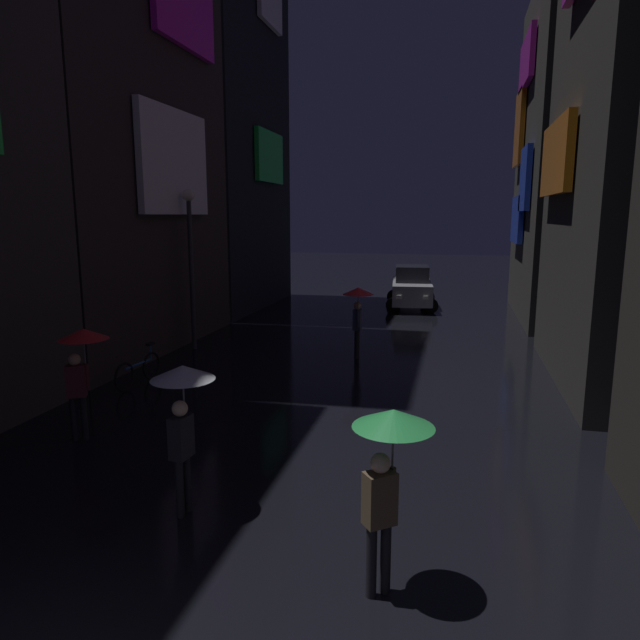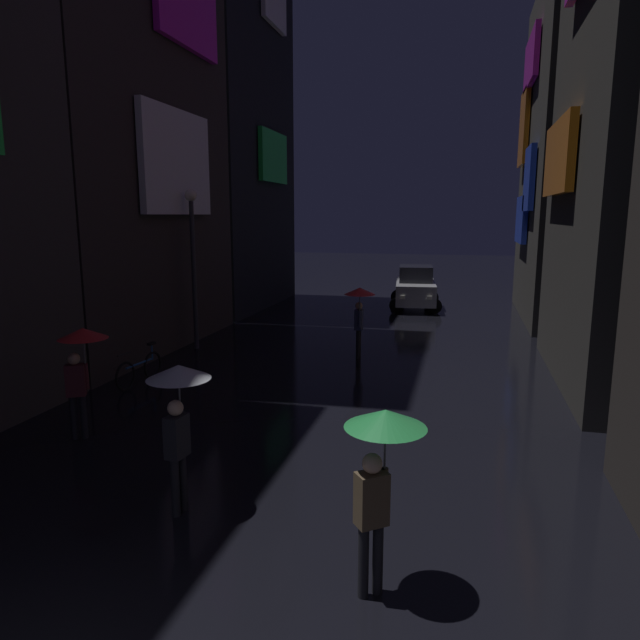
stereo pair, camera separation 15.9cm
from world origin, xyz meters
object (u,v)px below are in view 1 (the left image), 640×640
(pedestrian_near_crossing_red, at_px, (358,303))
(pedestrian_far_right_clear, at_px, (182,398))
(car_distant, at_px, (412,288))
(bicycle_parked_at_storefront, at_px, (139,370))
(pedestrian_midstreet_centre_green, at_px, (389,450))
(streetlamp_left_far, at_px, (191,249))
(pedestrian_midstreet_left_red, at_px, (81,353))

(pedestrian_near_crossing_red, bearing_deg, pedestrian_far_right_clear, -95.57)
(car_distant, bearing_deg, bicycle_parked_at_storefront, -112.35)
(pedestrian_far_right_clear, xyz_separation_m, pedestrian_midstreet_centre_green, (3.00, -1.13, 0.00))
(streetlamp_left_far, bearing_deg, pedestrian_far_right_clear, -64.90)
(pedestrian_midstreet_left_red, relative_size, bicycle_parked_at_storefront, 1.17)
(pedestrian_midstreet_left_red, relative_size, streetlamp_left_far, 0.43)
(pedestrian_midstreet_left_red, distance_m, car_distant, 17.70)
(pedestrian_far_right_clear, height_order, bicycle_parked_at_storefront, pedestrian_far_right_clear)
(pedestrian_far_right_clear, relative_size, pedestrian_midstreet_centre_green, 1.00)
(pedestrian_midstreet_left_red, distance_m, bicycle_parked_at_storefront, 3.69)
(streetlamp_left_far, bearing_deg, pedestrian_near_crossing_red, -0.57)
(pedestrian_far_right_clear, bearing_deg, pedestrian_midstreet_left_red, 146.88)
(bicycle_parked_at_storefront, height_order, streetlamp_left_far, streetlamp_left_far)
(pedestrian_near_crossing_red, bearing_deg, pedestrian_midstreet_centre_green, -78.49)
(pedestrian_midstreet_centre_green, xyz_separation_m, streetlamp_left_far, (-7.34, 10.38, 1.47))
(bicycle_parked_at_storefront, relative_size, streetlamp_left_far, 0.37)
(pedestrian_midstreet_centre_green, xyz_separation_m, pedestrian_near_crossing_red, (-2.10, 10.33, 0.00))
(pedestrian_near_crossing_red, bearing_deg, pedestrian_midstreet_left_red, -118.56)
(pedestrian_far_right_clear, height_order, streetlamp_left_far, streetlamp_left_far)
(car_distant, bearing_deg, pedestrian_midstreet_left_red, -105.53)
(bicycle_parked_at_storefront, bearing_deg, pedestrian_far_right_clear, -53.53)
(pedestrian_midstreet_left_red, bearing_deg, streetlamp_left_far, 100.14)
(pedestrian_midstreet_centre_green, bearing_deg, pedestrian_near_crossing_red, 101.51)
(car_distant, distance_m, streetlamp_left_far, 11.69)
(pedestrian_midstreet_left_red, distance_m, pedestrian_near_crossing_red, 8.22)
(bicycle_parked_at_storefront, distance_m, car_distant, 14.82)
(pedestrian_midstreet_left_red, distance_m, pedestrian_far_right_clear, 3.62)
(pedestrian_far_right_clear, xyz_separation_m, pedestrian_near_crossing_red, (0.90, 9.20, 0.00))
(pedestrian_midstreet_centre_green, bearing_deg, car_distant, 93.69)
(pedestrian_midstreet_centre_green, distance_m, car_distant, 20.20)
(pedestrian_far_right_clear, bearing_deg, pedestrian_near_crossing_red, 84.43)
(pedestrian_far_right_clear, distance_m, car_distant, 19.11)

